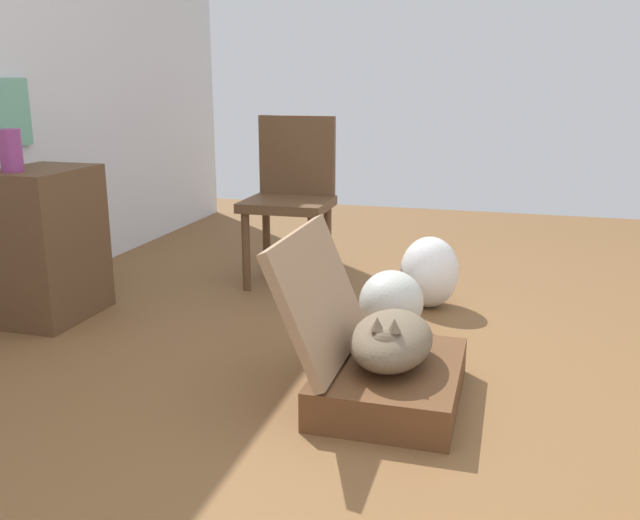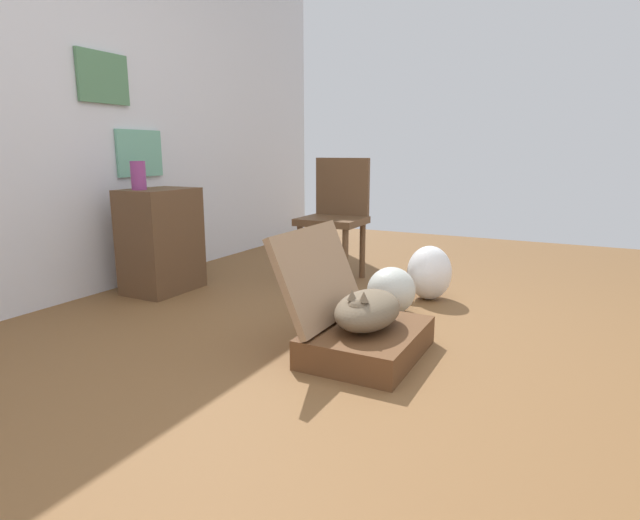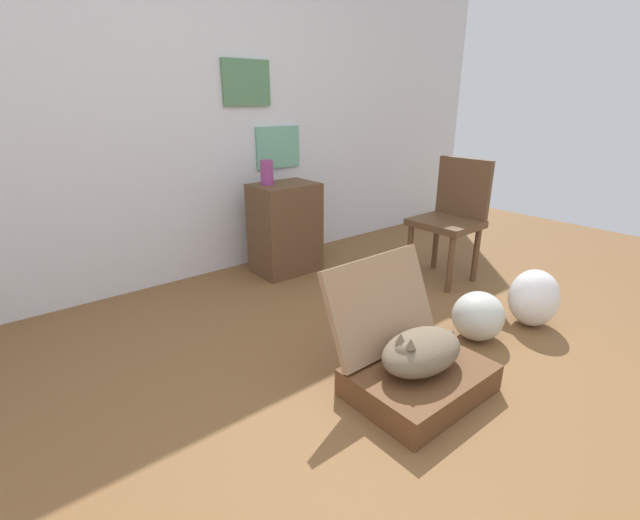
{
  "view_description": "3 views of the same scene",
  "coord_description": "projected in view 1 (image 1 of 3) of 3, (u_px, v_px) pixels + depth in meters",
  "views": [
    {
      "loc": [
        -2.1,
        -0.22,
        1.1
      ],
      "look_at": [
        0.19,
        0.43,
        0.47
      ],
      "focal_mm": 38.51,
      "sensor_mm": 36.0,
      "label": 1
    },
    {
      "loc": [
        -2.03,
        -0.7,
        0.95
      ],
      "look_at": [
        0.41,
        0.56,
        0.37
      ],
      "focal_mm": 28.66,
      "sensor_mm": 36.0,
      "label": 2
    },
    {
      "loc": [
        -1.36,
        -0.91,
        1.3
      ],
      "look_at": [
        0.03,
        0.79,
        0.5
      ],
      "focal_mm": 24.65,
      "sensor_mm": 36.0,
      "label": 3
    }
  ],
  "objects": [
    {
      "name": "ground_plane",
      "position": [
        428.0,
        418.0,
        2.29
      ],
      "size": [
        7.68,
        7.68,
        0.0
      ],
      "primitive_type": "plane",
      "color": "brown",
      "rests_on": "ground"
    },
    {
      "name": "side_table",
      "position": [
        47.0,
        244.0,
        3.19
      ],
      "size": [
        0.49,
        0.36,
        0.71
      ],
      "primitive_type": "cube",
      "color": "brown",
      "rests_on": "ground"
    },
    {
      "name": "chair",
      "position": [
        291.0,
        193.0,
        3.73
      ],
      "size": [
        0.42,
        0.46,
        0.9
      ],
      "rotation": [
        0.0,
        0.0,
        -1.55
      ],
      "color": "brown",
      "rests_on": "ground"
    },
    {
      "name": "vase_tall",
      "position": [
        11.0,
        150.0,
        2.97
      ],
      "size": [
        0.1,
        0.1,
        0.18
      ],
      "primitive_type": "cylinder",
      "color": "#8C387A",
      "rests_on": "side_table"
    },
    {
      "name": "suitcase_base",
      "position": [
        390.0,
        381.0,
        2.41
      ],
      "size": [
        0.63,
        0.48,
        0.14
      ],
      "primitive_type": "cube",
      "color": "brown",
      "rests_on": "ground"
    },
    {
      "name": "plastic_bag_clear",
      "position": [
        429.0,
        272.0,
        3.38
      ],
      "size": [
        0.29,
        0.29,
        0.35
      ],
      "primitive_type": "ellipsoid",
      "color": "white",
      "rests_on": "ground"
    },
    {
      "name": "plastic_bag_white",
      "position": [
        391.0,
        302.0,
        3.04
      ],
      "size": [
        0.3,
        0.29,
        0.28
      ],
      "primitive_type": "ellipsoid",
      "color": "silver",
      "rests_on": "ground"
    },
    {
      "name": "suitcase_lid",
      "position": [
        319.0,
        295.0,
        2.4
      ],
      "size": [
        0.63,
        0.22,
        0.45
      ],
      "primitive_type": "cube",
      "rotation": [
        1.17,
        0.0,
        0.0
      ],
      "color": "#9B7756",
      "rests_on": "suitcase_base"
    },
    {
      "name": "cat",
      "position": [
        391.0,
        340.0,
        2.36
      ],
      "size": [
        0.52,
        0.28,
        0.21
      ],
      "color": "brown",
      "rests_on": "suitcase_base"
    }
  ]
}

